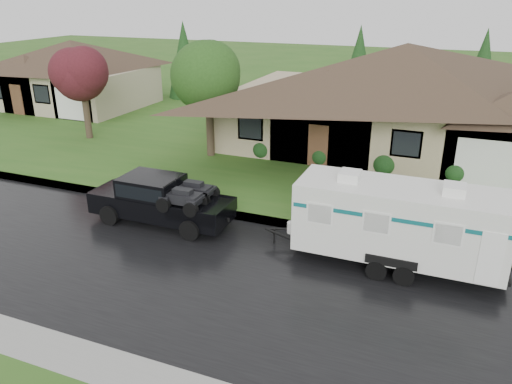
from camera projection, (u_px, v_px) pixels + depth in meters
ground at (280, 255)px, 16.75m from camera, size 140.00×140.00×0.00m
road at (258, 285)px, 15.03m from camera, size 140.00×8.00×0.01m
curb at (300, 226)px, 18.66m from camera, size 140.00×0.50×0.15m
lawn at (364, 139)px, 29.62m from camera, size 140.00×26.00×0.15m
house_main at (409, 85)px, 26.51m from camera, size 19.44×10.80×6.90m
house_far at (75, 68)px, 36.85m from camera, size 10.80×8.64×5.80m
tree_left_green at (208, 77)px, 25.03m from camera, size 3.55×3.55×5.88m
tree_red at (82, 75)px, 28.31m from camera, size 3.22×3.22×5.33m
shrub_row at (385, 162)px, 23.81m from camera, size 13.60×1.00×1.00m
pickup_truck at (158, 198)px, 18.84m from camera, size 5.44×2.07×1.81m
travel_trailer at (399, 221)px, 15.54m from camera, size 6.71×2.36×3.01m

